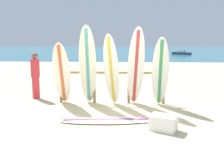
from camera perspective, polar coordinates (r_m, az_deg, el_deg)
The scene contains 12 objects.
ground_plane at distance 6.33m, azimuth 0.99°, elevation -11.04°, with size 120.00×120.00×0.00m, color beige.
ocean_water at distance 64.02m, azimuth 2.89°, elevation 6.03°, with size 120.00×80.00×0.01m, color teal.
surfboard_rack at distance 7.94m, azimuth -0.12°, elevation -1.53°, with size 3.56×0.09×1.18m.
surfboard_leaning_far_left at distance 7.79m, azimuth -11.93°, elevation 0.13°, with size 0.63×0.96×2.05m.
surfboard_leaning_left at distance 7.64m, azimuth -5.85°, elevation 2.09°, with size 0.61×0.88×2.58m.
surfboard_leaning_center_left at distance 7.49m, azimuth -0.12°, elevation 0.97°, with size 0.65×0.91×2.30m.
surfboard_leaning_center at distance 7.47m, azimuth 5.74°, elevation 1.68°, with size 0.61×1.05×2.50m.
surfboard_leaning_center_right at distance 7.61m, azimuth 11.48°, elevation 0.56°, with size 0.55×0.65×2.21m.
surfboard_lying_on_sand at distance 6.25m, azimuth -1.18°, elevation -10.94°, with size 2.49×0.74×0.08m.
beachgoer_standing at distance 9.01m, azimuth -17.89°, elevation 0.24°, with size 0.28×0.32×1.66m.
small_boat_offshore at distance 40.19m, azimuth 16.31°, elevation 5.00°, with size 2.85×2.66×0.71m.
cooler_box at distance 5.77m, azimuth 12.19°, elevation -11.26°, with size 0.60×0.40×0.36m, color white.
Camera 1 is at (0.21, -5.98, 2.05)m, focal length 38.17 mm.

